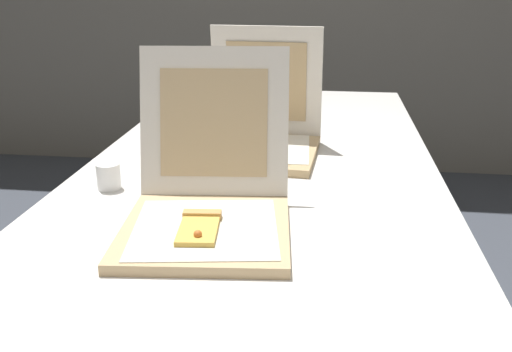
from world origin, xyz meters
TOP-DOWN VIEW (x-y plane):
  - table at (0.00, 0.63)m, footprint 0.96×2.30m
  - pizza_box_front at (-0.06, 0.30)m, footprint 0.37×0.45m
  - pizza_box_middle at (-0.02, 0.83)m, footprint 0.36×0.36m
  - cup_white_far at (-0.26, 1.03)m, footprint 0.06×0.06m
  - cup_white_near_center at (-0.35, 0.49)m, footprint 0.06×0.06m

SIDE VIEW (x-z plane):
  - table at x=0.00m, z-range 0.33..1.07m
  - cup_white_far at x=-0.26m, z-range 0.74..0.80m
  - cup_white_near_center at x=-0.35m, z-range 0.74..0.80m
  - pizza_box_front at x=-0.06m, z-range 0.62..0.96m
  - pizza_box_middle at x=-0.02m, z-range 0.61..0.97m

